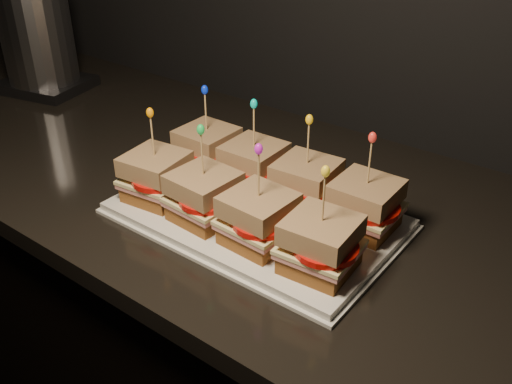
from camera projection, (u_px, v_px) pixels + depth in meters
The scene contains 63 objects.
cabinet at pixel (181, 330), 1.41m from camera, with size 2.13×0.65×0.90m, color black.
granite_slab at pixel (166, 161), 1.17m from camera, with size 2.17×0.69×0.04m, color black.
platter at pixel (256, 216), 0.94m from camera, with size 0.45×0.28×0.02m, color white.
platter_rim at pixel (256, 219), 0.94m from camera, with size 0.46×0.29×0.01m, color white.
sandwich_0_bread_bot at pixel (208, 163), 1.06m from camera, with size 0.09×0.09×0.03m, color #5A330F.
sandwich_0_ham at pixel (208, 155), 1.05m from camera, with size 0.10×0.10×0.01m, color #C66C6A.
sandwich_0_cheese at pixel (208, 151), 1.05m from camera, with size 0.10×0.10×0.01m, color #F0E496.
sandwich_0_tomato at pixel (210, 151), 1.03m from camera, with size 0.09×0.09×0.01m, color red.
sandwich_0_bread_top at pixel (207, 137), 1.03m from camera, with size 0.09×0.09×0.03m, color #68300F.
sandwich_0_pick at pixel (206, 114), 1.01m from camera, with size 0.00×0.00×0.09m, color tan.
sandwich_0_frill at pixel (205, 90), 0.99m from camera, with size 0.01×0.01×0.02m, color #0927DD.
sandwich_1_bread_bot at pixel (254, 180), 1.00m from camera, with size 0.09×0.09×0.03m, color #5A330F.
sandwich_1_ham at pixel (254, 171), 0.99m from camera, with size 0.10×0.10×0.01m, color #C66C6A.
sandwich_1_cheese at pixel (254, 168), 0.99m from camera, with size 0.10×0.10×0.01m, color #F0E496.
sandwich_1_tomato at pixel (257, 167), 0.98m from camera, with size 0.09×0.09×0.01m, color red.
sandwich_1_bread_top at pixel (254, 154), 0.98m from camera, with size 0.09×0.09×0.03m, color #68300F.
sandwich_1_pick at pixel (254, 129), 0.95m from camera, with size 0.00×0.00×0.09m, color tan.
sandwich_1_frill at pixel (254, 104), 0.93m from camera, with size 0.01×0.01×0.02m, color #04C0AD.
sandwich_2_bread_bot at pixel (305, 199), 0.95m from camera, with size 0.09×0.09×0.03m, color #5A330F.
sandwich_2_ham at pixel (306, 190), 0.94m from camera, with size 0.10×0.10×0.01m, color #C66C6A.
sandwich_2_cheese at pixel (306, 187), 0.93m from camera, with size 0.10×0.10×0.01m, color #F0E496.
sandwich_2_tomato at pixel (310, 186), 0.92m from camera, with size 0.09×0.09×0.01m, color red.
sandwich_2_bread_top at pixel (307, 172), 0.92m from camera, with size 0.09×0.09×0.03m, color #68300F.
sandwich_2_pick at pixel (308, 146), 0.90m from camera, with size 0.00×0.00×0.09m, color tan.
sandwich_2_frill at pixel (309, 119), 0.87m from camera, with size 0.01×0.01×0.02m, color #F0B210.
sandwich_3_bread_bot at pixel (363, 220), 0.89m from camera, with size 0.09×0.09×0.03m, color #5A330F.
sandwich_3_ham at pixel (364, 211), 0.88m from camera, with size 0.10×0.10×0.01m, color #C66C6A.
sandwich_3_cheese at pixel (365, 208), 0.88m from camera, with size 0.10×0.10×0.01m, color #F0E496.
sandwich_3_tomato at pixel (370, 208), 0.86m from camera, with size 0.09×0.09×0.01m, color red.
sandwich_3_bread_top at pixel (366, 192), 0.86m from camera, with size 0.09×0.09×0.03m, color #68300F.
sandwich_3_pick at pixel (369, 165), 0.84m from camera, with size 0.00×0.00×0.09m, color tan.
sandwich_3_frill at pixel (372, 137), 0.82m from camera, with size 0.01×0.01×0.02m, color red.
sandwich_4_bread_bot at pixel (158, 191), 0.97m from camera, with size 0.09×0.09×0.03m, color #5A330F.
sandwich_4_ham at pixel (157, 182), 0.96m from camera, with size 0.10×0.10×0.01m, color #C66C6A.
sandwich_4_cheese at pixel (157, 178), 0.96m from camera, with size 0.10×0.10×0.01m, color #F0E496.
sandwich_4_tomato at pixel (159, 178), 0.94m from camera, with size 0.09×0.09×0.01m, color red.
sandwich_4_bread_top at pixel (155, 164), 0.94m from camera, with size 0.09×0.09×0.03m, color #68300F.
sandwich_4_pick at pixel (153, 139), 0.92m from camera, with size 0.00×0.00×0.09m, color tan.
sandwich_4_frill at pixel (150, 113), 0.90m from camera, with size 0.01×0.01×0.02m, color orange.
sandwich_5_bread_bot at pixel (205, 211), 0.91m from camera, with size 0.09×0.09×0.03m, color #5A330F.
sandwich_5_ham at pixel (205, 202), 0.90m from camera, with size 0.10×0.10×0.01m, color #C66C6A.
sandwich_5_cheese at pixel (204, 198), 0.90m from camera, with size 0.10×0.10×0.01m, color #F0E496.
sandwich_5_tomato at pixel (207, 198), 0.89m from camera, with size 0.09×0.09×0.01m, color red.
sandwich_5_bread_top at pixel (203, 183), 0.89m from camera, with size 0.09×0.09×0.03m, color #68300F.
sandwich_5_pick at pixel (202, 157), 0.86m from camera, with size 0.00×0.00×0.09m, color tan.
sandwich_5_frill at pixel (201, 130), 0.84m from camera, with size 0.01×0.01×0.02m, color green.
sandwich_6_bread_bot at pixel (258, 234), 0.86m from camera, with size 0.09×0.09×0.03m, color #5A330F.
sandwich_6_ham at pixel (258, 225), 0.85m from camera, with size 0.10×0.10×0.01m, color #C66C6A.
sandwich_6_cheese at pixel (258, 221), 0.85m from camera, with size 0.10×0.10×0.01m, color #F0E496.
sandwich_6_tomato at pixel (263, 221), 0.83m from camera, with size 0.09×0.09×0.01m, color red.
sandwich_6_bread_top at pixel (258, 205), 0.83m from camera, with size 0.09×0.09×0.03m, color #68300F.
sandwich_6_pick at pixel (259, 177), 0.81m from camera, with size 0.00×0.00×0.09m, color tan.
sandwich_6_frill at pixel (259, 149), 0.79m from camera, with size 0.01×0.01×0.02m, color #C11DBA.
sandwich_7_bread_bot at pixel (319, 260), 0.80m from camera, with size 0.09×0.09×0.03m, color #5A330F.
sandwich_7_ham at pixel (320, 251), 0.79m from camera, with size 0.10×0.10×0.01m, color #C66C6A.
sandwich_7_cheese at pixel (320, 247), 0.79m from camera, with size 0.10×0.10×0.01m, color #F0E496.
sandwich_7_tomato at pixel (326, 247), 0.77m from camera, with size 0.09×0.09×0.01m, color red.
sandwich_7_bread_top at pixel (321, 230), 0.77m from camera, with size 0.09×0.09×0.03m, color #68300F.
sandwich_7_pick at pixel (323, 201), 0.75m from camera, with size 0.00×0.00×0.09m, color tan.
sandwich_7_frill at pixel (326, 171), 0.73m from camera, with size 0.01×0.01×0.02m, color yellow.
appliance_base at pixel (47, 84), 1.48m from camera, with size 0.21×0.17×0.03m, color #262628.
appliance_body at pixel (37, 36), 1.41m from camera, with size 0.17×0.17×0.23m, color silver.
appliance at pixel (37, 38), 1.42m from camera, with size 0.21×0.17×0.27m, color silver, non-canonical shape.
Camera 1 is at (0.76, 0.95, 1.45)m, focal length 40.00 mm.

